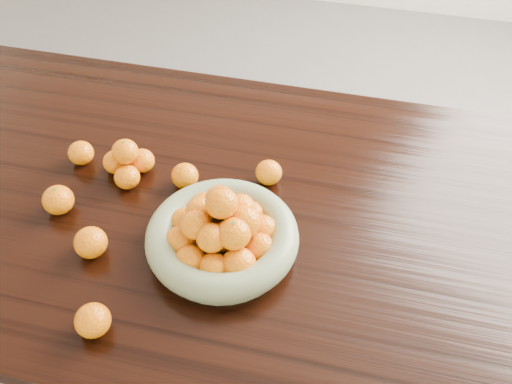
% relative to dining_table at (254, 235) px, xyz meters
% --- Properties ---
extents(ground, '(5.00, 5.00, 0.00)m').
position_rel_dining_table_xyz_m(ground, '(0.00, 0.00, -0.66)').
color(ground, '#54514F').
rests_on(ground, ground).
extents(dining_table, '(2.00, 1.00, 0.75)m').
position_rel_dining_table_xyz_m(dining_table, '(0.00, 0.00, 0.00)').
color(dining_table, black).
rests_on(dining_table, ground).
extents(fruit_bowl, '(0.33, 0.33, 0.17)m').
position_rel_dining_table_xyz_m(fruit_bowl, '(-0.04, -0.13, 0.14)').
color(fruit_bowl, gray).
rests_on(fruit_bowl, dining_table).
extents(orange_pyramid, '(0.12, 0.12, 0.11)m').
position_rel_dining_table_xyz_m(orange_pyramid, '(-0.32, 0.04, 0.13)').
color(orange_pyramid, orange).
rests_on(orange_pyramid, dining_table).
extents(loose_orange_0, '(0.07, 0.07, 0.07)m').
position_rel_dining_table_xyz_m(loose_orange_0, '(-0.43, -0.10, 0.12)').
color(loose_orange_0, orange).
rests_on(loose_orange_0, dining_table).
extents(loose_orange_1, '(0.07, 0.07, 0.07)m').
position_rel_dining_table_xyz_m(loose_orange_1, '(-0.31, -0.20, 0.12)').
color(loose_orange_1, orange).
rests_on(loose_orange_1, dining_table).
extents(loose_orange_2, '(0.07, 0.07, 0.06)m').
position_rel_dining_table_xyz_m(loose_orange_2, '(-0.22, -0.37, 0.12)').
color(loose_orange_2, orange).
rests_on(loose_orange_2, dining_table).
extents(loose_orange_3, '(0.06, 0.06, 0.06)m').
position_rel_dining_table_xyz_m(loose_orange_3, '(-0.45, 0.06, 0.12)').
color(loose_orange_3, orange).
rests_on(loose_orange_3, dining_table).
extents(loose_orange_4, '(0.06, 0.06, 0.06)m').
position_rel_dining_table_xyz_m(loose_orange_4, '(-0.18, 0.04, 0.12)').
color(loose_orange_4, orange).
rests_on(loose_orange_4, dining_table).
extents(loose_orange_5, '(0.06, 0.06, 0.06)m').
position_rel_dining_table_xyz_m(loose_orange_5, '(0.01, 0.10, 0.12)').
color(loose_orange_5, orange).
rests_on(loose_orange_5, dining_table).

